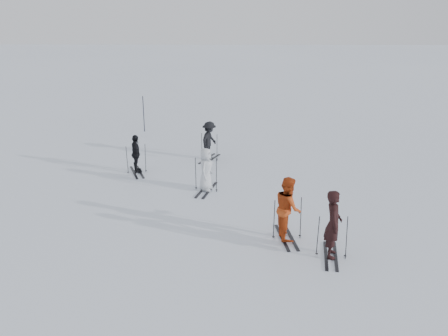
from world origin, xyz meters
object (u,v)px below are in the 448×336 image
(skier_near_dark, at_px, (333,225))
(skier_uphill_left, at_px, (136,154))
(piste_marker, at_px, (144,114))
(skier_uphill_far, at_px, (209,141))
(skier_grey, at_px, (206,170))
(skier_red, at_px, (288,209))

(skier_near_dark, distance_m, skier_uphill_left, 9.45)
(skier_near_dark, distance_m, piste_marker, 15.20)
(piste_marker, bearing_deg, skier_near_dark, -61.03)
(skier_uphill_left, bearing_deg, piste_marker, -12.67)
(skier_uphill_far, relative_size, piste_marker, 0.88)
(skier_grey, distance_m, skier_uphill_far, 3.71)
(skier_red, xyz_separation_m, skier_grey, (-2.57, 3.79, -0.15))
(skier_uphill_left, distance_m, skier_uphill_far, 3.38)
(skier_uphill_left, relative_size, skier_uphill_far, 0.93)
(skier_red, distance_m, piste_marker, 13.72)
(skier_near_dark, height_order, skier_red, skier_near_dark)
(skier_near_dark, height_order, piste_marker, skier_near_dark)
(skier_near_dark, height_order, skier_uphill_far, skier_near_dark)
(skier_near_dark, xyz_separation_m, skier_red, (-1.10, 1.09, -0.02))
(skier_near_dark, distance_m, skier_grey, 6.11)
(skier_uphill_left, bearing_deg, skier_near_dark, -155.48)
(skier_near_dark, bearing_deg, piste_marker, 37.14)
(skier_grey, bearing_deg, skier_uphill_left, 71.31)
(skier_uphill_far, distance_m, piste_marker, 5.96)
(skier_red, relative_size, skier_grey, 1.18)
(skier_red, height_order, piste_marker, piste_marker)
(skier_near_dark, height_order, skier_grey, skier_near_dark)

